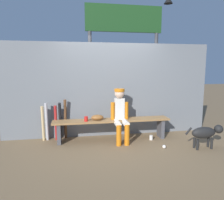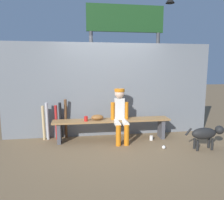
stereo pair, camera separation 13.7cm
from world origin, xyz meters
TOP-DOWN VIEW (x-y plane):
  - ground_plane at (0.00, 0.00)m, footprint 30.00×30.00m
  - chainlink_fence at (0.00, 0.41)m, footprint 5.07×0.03m
  - dugout_bench at (0.00, 0.00)m, footprint 2.68×0.36m
  - player_seated at (0.17, -0.12)m, footprint 0.41×0.55m
  - baseball_glove at (-0.34, 0.00)m, footprint 0.28×0.20m
  - bat_wood_dark at (-1.06, 0.31)m, footprint 0.08×0.16m
  - bat_aluminum_black at (-1.18, 0.26)m, footprint 0.07×0.27m
  - bat_aluminum_red at (-1.27, 0.23)m, footprint 0.07×0.14m
  - bat_aluminum_silver at (-1.47, 0.24)m, footprint 0.07×0.13m
  - bat_wood_natural at (-1.56, 0.23)m, footprint 0.07×0.13m
  - baseball at (0.98, -0.71)m, footprint 0.07×0.07m
  - cup_on_ground at (0.90, -0.15)m, footprint 0.08×0.08m
  - cup_on_bench at (-0.60, -0.08)m, footprint 0.08×0.08m
  - scoreboard at (0.60, 1.14)m, footprint 2.37×0.27m
  - dog at (1.83, -0.85)m, footprint 0.84×0.20m

SIDE VIEW (x-z plane):
  - ground_plane at x=0.00m, z-range 0.00..0.00m
  - baseball at x=0.98m, z-range 0.00..0.07m
  - cup_on_ground at x=0.90m, z-range 0.00..0.11m
  - dog at x=1.83m, z-range 0.09..0.58m
  - dugout_bench at x=0.00m, z-range 0.14..0.63m
  - bat_wood_natural at x=-1.56m, z-range 0.00..0.81m
  - bat_aluminum_red at x=-1.27m, z-range 0.00..0.82m
  - bat_aluminum_silver at x=-1.47m, z-range 0.00..0.88m
  - bat_aluminum_black at x=-1.18m, z-range 0.00..0.89m
  - bat_wood_dark at x=-1.06m, z-range 0.00..0.94m
  - cup_on_bench at x=-0.60m, z-range 0.49..0.60m
  - baseball_glove at x=-0.34m, z-range 0.49..0.61m
  - player_seated at x=0.17m, z-range 0.06..1.26m
  - chainlink_fence at x=0.00m, z-range 0.00..2.25m
  - scoreboard at x=0.60m, z-range 0.74..4.30m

